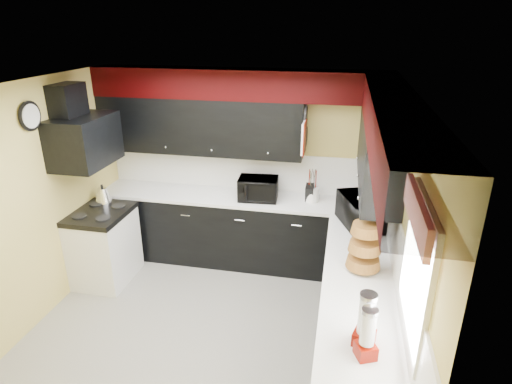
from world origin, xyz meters
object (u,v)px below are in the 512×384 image
microwave (362,211)px  utensil_crock (312,194)px  knife_block (310,193)px  kettle (103,195)px  toaster_oven (258,189)px

microwave → utensil_crock: 0.81m
knife_block → utensil_crock: bearing=16.4°
utensil_crock → kettle: 2.59m
toaster_oven → utensil_crock: bearing=1.8°
utensil_crock → kettle: (-2.54, -0.49, -0.02)m
toaster_oven → microwave: 1.34m
utensil_crock → knife_block: (-0.03, -0.01, 0.02)m
utensil_crock → kettle: bearing=-169.0°
toaster_oven → kettle: toaster_oven is taller
toaster_oven → utensil_crock: (0.66, 0.07, -0.05)m
microwave → knife_block: 0.83m
microwave → utensil_crock: bearing=25.7°
kettle → utensil_crock: bearing=11.0°
utensil_crock → knife_block: knife_block is taller
knife_block → kettle: bearing=-168.2°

